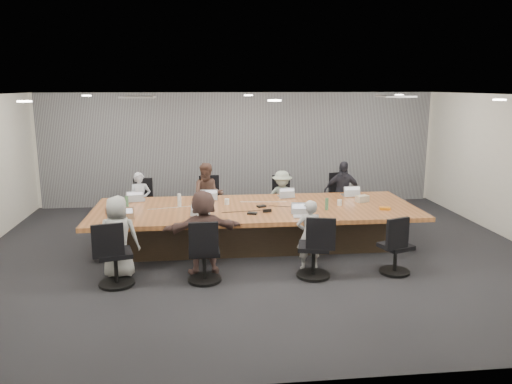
{
  "coord_description": "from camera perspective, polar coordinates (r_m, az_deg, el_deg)",
  "views": [
    {
      "loc": [
        -1.0,
        -8.49,
        2.97
      ],
      "look_at": [
        0.0,
        0.4,
        1.05
      ],
      "focal_mm": 35.0,
      "sensor_mm": 36.0,
      "label": 1
    }
  ],
  "objects": [
    {
      "name": "floor",
      "position": [
        9.05,
        0.29,
        -7.04
      ],
      "size": [
        10.0,
        8.0,
        0.0
      ],
      "primitive_type": "cube",
      "color": "#222226",
      "rests_on": "ground"
    },
    {
      "name": "ceiling",
      "position": [
        8.56,
        0.3,
        10.97
      ],
      "size": [
        10.0,
        8.0,
        0.0
      ],
      "primitive_type": "cube",
      "color": "white",
      "rests_on": "wall_back"
    },
    {
      "name": "wall_back",
      "position": [
        12.63,
        -1.83,
        4.96
      ],
      "size": [
        10.0,
        0.0,
        2.8
      ],
      "primitive_type": "cube",
      "rotation": [
        1.57,
        0.0,
        0.0
      ],
      "color": "silver",
      "rests_on": "ground"
    },
    {
      "name": "wall_front",
      "position": [
        4.86,
        5.84,
        -6.78
      ],
      "size": [
        10.0,
        0.0,
        2.8
      ],
      "primitive_type": "cube",
      "rotation": [
        -1.57,
        0.0,
        0.0
      ],
      "color": "silver",
      "rests_on": "ground"
    },
    {
      "name": "curtain",
      "position": [
        12.55,
        -1.8,
        4.91
      ],
      "size": [
        9.8,
        0.04,
        2.8
      ],
      "primitive_type": "cube",
      "color": "gray",
      "rests_on": "ground"
    },
    {
      "name": "conference_table",
      "position": [
        9.41,
        -0.07,
        -3.74
      ],
      "size": [
        6.0,
        2.2,
        0.74
      ],
      "color": "#36291C",
      "rests_on": "ground"
    },
    {
      "name": "chair_0",
      "position": [
        11.08,
        -12.83,
        -1.69
      ],
      "size": [
        0.53,
        0.53,
        0.77
      ],
      "primitive_type": null,
      "rotation": [
        0.0,
        0.0,
        3.15
      ],
      "color": "black",
      "rests_on": "ground"
    },
    {
      "name": "chair_1",
      "position": [
        11.0,
        -5.51,
        -1.4
      ],
      "size": [
        0.64,
        0.64,
        0.83
      ],
      "primitive_type": null,
      "rotation": [
        0.0,
        0.0,
        3.31
      ],
      "color": "black",
      "rests_on": "ground"
    },
    {
      "name": "chair_2",
      "position": [
        11.13,
        2.67,
        -1.24
      ],
      "size": [
        0.69,
        0.69,
        0.81
      ],
      "primitive_type": null,
      "rotation": [
        0.0,
        0.0,
        3.48
      ],
      "color": "black",
      "rests_on": "ground"
    },
    {
      "name": "chair_3",
      "position": [
        11.41,
        9.29,
        -0.94
      ],
      "size": [
        0.71,
        0.71,
        0.85
      ],
      "primitive_type": null,
      "rotation": [
        0.0,
        0.0,
        3.41
      ],
      "color": "black",
      "rests_on": "ground"
    },
    {
      "name": "chair_4",
      "position": [
        7.84,
        -15.77,
        -7.35
      ],
      "size": [
        0.69,
        0.69,
        0.84
      ],
      "primitive_type": null,
      "rotation": [
        0.0,
        0.0,
        0.24
      ],
      "color": "black",
      "rests_on": "ground"
    },
    {
      "name": "chair_5",
      "position": [
        7.73,
        -5.94,
        -7.33
      ],
      "size": [
        0.56,
        0.56,
        0.81
      ],
      "primitive_type": null,
      "rotation": [
        0.0,
        0.0,
        0.02
      ],
      "color": "black",
      "rests_on": "ground"
    },
    {
      "name": "chair_6",
      "position": [
        7.92,
        6.61,
        -6.79
      ],
      "size": [
        0.68,
        0.68,
        0.83
      ],
      "primitive_type": null,
      "rotation": [
        0.0,
        0.0,
        -0.24
      ],
      "color": "black",
      "rests_on": "ground"
    },
    {
      "name": "chair_7",
      "position": [
        8.33,
        15.67,
        -6.49
      ],
      "size": [
        0.65,
        0.65,
        0.76
      ],
      "primitive_type": null,
      "rotation": [
        0.0,
        0.0,
        0.34
      ],
      "color": "black",
      "rests_on": "ground"
    },
    {
      "name": "person_0",
      "position": [
        10.69,
        -13.09,
        -1.01
      ],
      "size": [
        0.46,
        0.33,
        1.21
      ],
      "primitive_type": "imported",
      "rotation": [
        0.0,
        0.0,
        6.37
      ],
      "color": "silver",
      "rests_on": "ground"
    },
    {
      "name": "laptop_0",
      "position": [
        10.12,
        -13.47,
        -0.91
      ],
      "size": [
        0.34,
        0.25,
        0.02
      ],
      "primitive_type": "cube",
      "rotation": [
        0.0,
        0.0,
        3.22
      ],
      "color": "#B2B2B7",
      "rests_on": "conference_table"
    },
    {
      "name": "person_1",
      "position": [
        10.59,
        -5.51,
        -0.38
      ],
      "size": [
        0.68,
        0.54,
        1.38
      ],
      "primitive_type": "imported",
      "rotation": [
        0.0,
        0.0,
        6.26
      ],
      "color": "brown",
      "rests_on": "ground"
    },
    {
      "name": "laptop_1",
      "position": [
        10.04,
        -5.46,
        -0.72
      ],
      "size": [
        0.35,
        0.25,
        0.02
      ],
      "primitive_type": "cube",
      "rotation": [
        0.0,
        0.0,
        3.1
      ],
      "color": "#B2B2B7",
      "rests_on": "conference_table"
    },
    {
      "name": "person_2",
      "position": [
        10.75,
        2.98,
        -0.68
      ],
      "size": [
        0.82,
        0.55,
        1.18
      ],
      "primitive_type": "imported",
      "rotation": [
        0.0,
        0.0,
        6.13
      ],
      "color": "#90A091",
      "rests_on": "ground"
    },
    {
      "name": "laptop_2",
      "position": [
        10.19,
        3.49,
        -0.51
      ],
      "size": [
        0.34,
        0.25,
        0.02
      ],
      "primitive_type": "cube",
      "rotation": [
        0.0,
        0.0,
        3.25
      ],
      "color": "#B2B2B7",
      "rests_on": "conference_table"
    },
    {
      "name": "person_3",
      "position": [
        11.03,
        9.82,
        -0.03
      ],
      "size": [
        0.84,
        0.44,
        1.37
      ],
      "primitive_type": "imported",
      "rotation": [
        0.0,
        0.0,
        6.15
      ],
      "color": "#25252E",
      "rests_on": "ground"
    },
    {
      "name": "laptop_3",
      "position": [
        10.5,
        10.67,
        -0.32
      ],
      "size": [
        0.35,
        0.25,
        0.02
      ],
      "primitive_type": "cube",
      "rotation": [
        0.0,
        0.0,
        3.19
      ],
      "color": "#B2B2B7",
      "rests_on": "conference_table"
    },
    {
      "name": "person_4",
      "position": [
        8.09,
        -15.48,
        -4.97
      ],
      "size": [
        0.68,
        0.48,
        1.31
      ],
      "primitive_type": "imported",
      "rotation": [
        0.0,
        0.0,
        3.04
      ],
      "color": "#A0A3A0",
      "rests_on": "ground"
    },
    {
      "name": "laptop_4",
      "position": [
        8.59,
        -14.96,
        -3.3
      ],
      "size": [
        0.35,
        0.24,
        0.02
      ],
      "primitive_type": "cube",
      "rotation": [
        0.0,
        0.0,
        -0.03
      ],
      "color": "#8C6647",
      "rests_on": "conference_table"
    },
    {
      "name": "person_5",
      "position": [
        7.98,
        -6.01,
        -4.58
      ],
      "size": [
        1.32,
        0.6,
        1.38
      ],
      "primitive_type": "imported",
      "rotation": [
        0.0,
        0.0,
        3.3
      ],
      "color": "brown",
      "rests_on": "ground"
    },
    {
      "name": "laptop_5",
      "position": [
        8.49,
        -6.06,
        -3.13
      ],
      "size": [
        0.39,
        0.31,
        0.02
      ],
      "primitive_type": "cube",
      "rotation": [
        0.0,
        0.0,
        -0.24
      ],
      "color": "#B2B2B7",
      "rests_on": "conference_table"
    },
    {
      "name": "person_6",
      "position": [
        8.19,
        6.09,
        -4.9
      ],
      "size": [
        0.44,
        0.3,
        1.17
      ],
      "primitive_type": "imported",
      "rotation": [
        0.0,
        0.0,
        3.19
      ],
      "color": "#AFAFAF",
      "rests_on": "ground"
    },
    {
      "name": "laptop_6",
      "position": [
        8.66,
        5.33,
        -2.8
      ],
      "size": [
        0.33,
        0.24,
        0.02
      ],
      "primitive_type": "cube",
      "rotation": [
        0.0,
        0.0,
        -0.09
      ],
      "color": "#B2B2B7",
      "rests_on": "conference_table"
    },
    {
      "name": "bottle_green_left",
      "position": [
        9.45,
        -14.56,
        -1.18
      ],
      "size": [
        0.07,
        0.07,
        0.24
      ],
      "primitive_type": "cylinder",
      "rotation": [
        0.0,
        0.0,
        -0.06
      ],
      "color": "#467D56",
      "rests_on": "conference_table"
    },
    {
      "name": "bottle_green_right",
      "position": [
        9.18,
        8.09,
        -1.37
      ],
      "size": [
        0.07,
        0.07,
        0.22
      ],
      "primitive_type": "cylinder",
      "rotation": [
        0.0,
        0.0,
        0.06
      ],
      "color": "#467D56",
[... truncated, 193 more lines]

